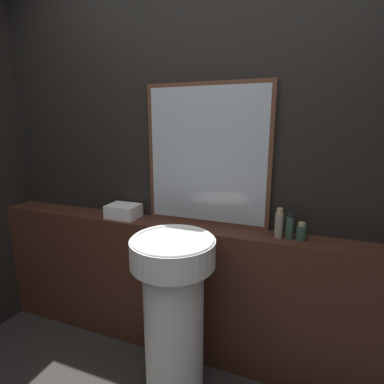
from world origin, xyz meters
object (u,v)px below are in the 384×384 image
Objects in this scene: towel_stack at (124,211)px; pedestal_sink at (174,313)px; shampoo_bottle at (279,224)px; lotion_bottle at (301,232)px; mirror at (207,156)px; conditioner_bottle at (290,227)px.

pedestal_sink is at bearing -34.91° from towel_stack.
towel_stack is 1.24× the size of shampoo_bottle.
shampoo_bottle reaches higher than lotion_bottle.
lotion_bottle is at bearing 0.00° from shampoo_bottle.
mirror is (0.02, 0.46, 0.79)m from pedestal_sink.
mirror reaches higher than lotion_bottle.
lotion_bottle is at bearing 0.00° from towel_stack.
conditioner_bottle is (0.51, -0.09, -0.36)m from mirror.
mirror reaches higher than shampoo_bottle.
pedestal_sink is at bearing -141.92° from shampoo_bottle.
pedestal_sink is 0.78m from conditioner_bottle.
pedestal_sink is 0.75m from shampoo_bottle.
towel_stack is 1.07m from conditioner_bottle.
shampoo_bottle reaches higher than conditioner_bottle.
mirror is at bearing 169.35° from shampoo_bottle.
conditioner_bottle is 0.07m from lotion_bottle.
conditioner_bottle reaches higher than pedestal_sink.
pedestal_sink is 1.12× the size of mirror.
towel_stack is at bearing -171.37° from mirror.
lotion_bottle is at bearing 32.11° from pedestal_sink.
lotion_bottle reaches higher than towel_stack.
towel_stack is at bearing 180.00° from conditioner_bottle.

